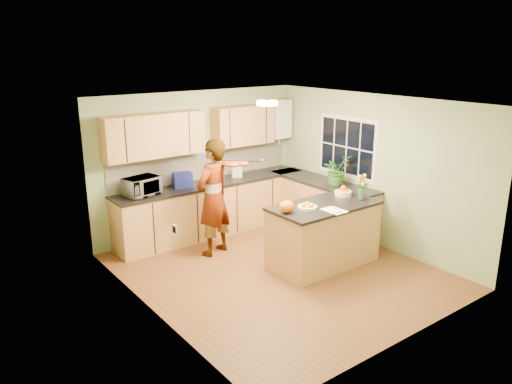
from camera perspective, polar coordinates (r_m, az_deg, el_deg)
floor at (r=7.53m, az=2.58°, el=-9.04°), size 4.50×4.50×0.00m
ceiling at (r=6.84m, az=2.85°, el=10.24°), size 4.00×4.50×0.02m
wall_back at (r=8.88m, az=-6.59°, el=3.38°), size 4.00×0.02×2.50m
wall_front at (r=5.63m, az=17.50°, el=-4.99°), size 4.00×0.02×2.50m
wall_left at (r=6.07m, az=-12.04°, el=-3.04°), size 0.02×4.50×2.50m
wall_right at (r=8.46m, az=13.22°, el=2.41°), size 0.02×4.50×2.50m
back_counter at (r=8.89m, az=-4.89°, el=-1.78°), size 3.64×0.62×0.94m
right_counter at (r=9.01m, az=7.54°, el=-1.60°), size 0.62×2.24×0.94m
splashback at (r=8.92m, az=-5.98°, el=3.14°), size 3.60×0.02×0.52m
upper_cabinets at (r=8.53m, az=-7.16°, el=6.94°), size 3.20×0.34×0.70m
boiler at (r=9.59m, az=2.64°, el=8.36°), size 0.40×0.30×0.86m
window_right at (r=8.78m, az=10.32°, el=5.08°), size 0.01×1.30×1.05m
light_switch at (r=5.55m, az=-9.27°, el=-4.20°), size 0.02×0.09×0.09m
ceiling_lamp at (r=7.08m, az=1.27°, el=10.14°), size 0.30×0.30×0.07m
peninsula_island at (r=7.65m, az=7.71°, el=-4.82°), size 1.68×0.86×0.96m
fruit_dish at (r=7.25m, az=5.89°, el=-1.61°), size 0.28×0.28×0.10m
orange_bowl at (r=7.95m, az=9.94°, el=0.04°), size 0.26×0.26×0.15m
flower_vase at (r=7.72m, az=12.05°, el=1.16°), size 0.24×0.24×0.44m
orange_bag at (r=7.05m, az=3.53°, el=-1.69°), size 0.25×0.22×0.17m
papers at (r=7.22m, az=8.95°, el=-2.08°), size 0.24×0.33×0.01m
violinist at (r=7.86m, az=-4.89°, el=-0.66°), size 0.79×0.64×1.87m
violin at (r=7.64m, az=-2.84°, el=3.23°), size 0.69×0.60×0.17m
microwave at (r=8.10m, az=-12.92°, el=0.63°), size 0.60×0.47×0.30m
blue_box at (r=8.46m, az=-8.41°, el=1.36°), size 0.36×0.30×0.25m
kettle at (r=8.75m, az=-4.18°, el=2.02°), size 0.16×0.16×0.31m
jar_cream at (r=9.03m, az=-2.49°, el=2.20°), size 0.12×0.12×0.16m
jar_white at (r=9.02m, az=-1.96°, el=2.28°), size 0.14×0.14×0.19m
potted_plant at (r=8.60m, az=9.18°, el=2.51°), size 0.47×0.41×0.52m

